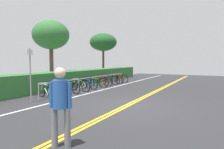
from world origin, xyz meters
TOP-DOWN VIEW (x-y plane):
  - ground_plane at (0.00, 0.00)m, footprint 39.66×13.65m
  - centre_line_yellow_inner at (0.00, -0.08)m, footprint 35.69×0.10m
  - centre_line_yellow_outer at (0.00, 0.08)m, footprint 35.69×0.10m
  - bike_lane_stripe_white at (0.00, 3.16)m, footprint 35.69×0.12m
  - bike_rack at (3.66, 4.15)m, footprint 9.16×0.05m
  - bicycle_0 at (-0.36, 4.20)m, footprint 0.58×1.72m
  - bicycle_1 at (0.47, 4.16)m, footprint 0.46×1.79m
  - bicycle_2 at (1.40, 4.18)m, footprint 0.47×1.68m
  - bicycle_3 at (2.29, 4.18)m, footprint 0.47×1.80m
  - bicycle_4 at (3.27, 4.19)m, footprint 0.51×1.63m
  - bicycle_5 at (4.19, 4.15)m, footprint 0.68×1.65m
  - bicycle_6 at (5.04, 4.23)m, footprint 0.46×1.71m
  - bicycle_7 at (5.92, 4.15)m, footprint 0.67×1.69m
  - bicycle_8 at (6.82, 4.17)m, footprint 0.46×1.77m
  - bicycle_9 at (7.73, 4.08)m, footprint 0.59×1.78m
  - pedestrian at (-4.35, -0.37)m, footprint 0.32×0.46m
  - sign_post_near at (-1.45, 4.01)m, footprint 0.36×0.06m
  - hedge_backdrop at (5.16, 6.17)m, footprint 18.11×1.40m
  - tree_mid at (4.03, 8.17)m, footprint 2.79×2.79m
  - tree_far_right at (12.03, 8.21)m, footprint 3.04×3.04m

SIDE VIEW (x-z plane):
  - ground_plane at x=0.00m, z-range -0.05..0.00m
  - centre_line_yellow_inner at x=0.00m, z-range 0.00..0.00m
  - centre_line_yellow_outer at x=0.00m, z-range 0.00..0.00m
  - bike_lane_stripe_white at x=0.00m, z-range 0.00..0.00m
  - bicycle_8 at x=6.82m, z-range -0.02..0.67m
  - bicycle_2 at x=1.40m, z-range -0.02..0.67m
  - bicycle_4 at x=3.27m, z-range -0.02..0.70m
  - bicycle_7 at x=5.92m, z-range -0.02..0.70m
  - bicycle_5 at x=4.19m, z-range -0.02..0.70m
  - bicycle_6 at x=5.04m, z-range -0.02..0.73m
  - bicycle_9 at x=7.73m, z-range -0.02..0.73m
  - bicycle_0 at x=-0.36m, z-range -0.02..0.74m
  - bicycle_3 at x=2.29m, z-range -0.02..0.75m
  - bicycle_1 at x=0.47m, z-range -0.02..0.77m
  - hedge_backdrop at x=5.16m, z-range 0.00..1.11m
  - bike_rack at x=3.66m, z-range 0.20..0.96m
  - pedestrian at x=-4.35m, z-range 0.13..1.85m
  - sign_post_near at x=-1.45m, z-range 0.24..2.64m
  - tree_mid at x=4.03m, z-range 1.33..6.28m
  - tree_far_right at x=12.03m, z-range 1.44..6.33m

